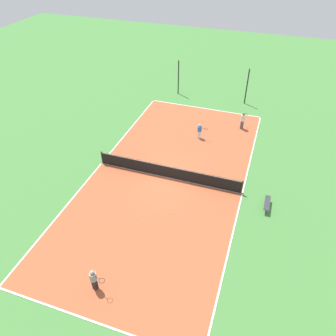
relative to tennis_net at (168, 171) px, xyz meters
name	(u,v)px	position (x,y,z in m)	size (l,w,h in m)	color
ground_plane	(168,178)	(0.00, 0.00, -0.58)	(80.00, 80.00, 0.00)	#47843D
court_surface	(168,177)	(0.00, 0.00, -0.57)	(11.11, 23.03, 0.02)	#B75633
tennis_net	(168,171)	(0.00, 0.00, 0.00)	(10.91, 0.10, 1.10)	black
bench	(267,203)	(7.22, -0.85, -0.20)	(0.36, 1.47, 0.45)	#333338
player_baseline_gray	(94,279)	(-0.65, -9.83, 0.28)	(0.98, 0.52, 1.49)	black
player_near_blue	(200,130)	(0.83, 6.00, 0.21)	(0.96, 0.41, 1.37)	white
player_far_white	(243,120)	(4.08, 8.80, 0.34)	(0.61, 0.99, 1.58)	#4C4C51
tennis_ball_far_baseline	(170,213)	(1.33, -3.45, -0.53)	(0.07, 0.07, 0.07)	#CCE033
tennis_ball_midcourt	(218,159)	(3.08, 3.40, -0.53)	(0.07, 0.07, 0.07)	#CCE033
tennis_ball_left_sideline	(137,218)	(-0.53, -4.56, -0.53)	(0.07, 0.07, 0.07)	#CCE033
tennis_ball_right_alley	(88,189)	(-4.94, -3.10, -0.53)	(0.07, 0.07, 0.07)	#CCE033
fence_post_back_left	(178,78)	(-3.59, 13.94, 1.24)	(0.12, 0.12, 3.64)	black
fence_post_back_right	(247,87)	(3.59, 13.94, 1.24)	(0.12, 0.12, 3.64)	black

